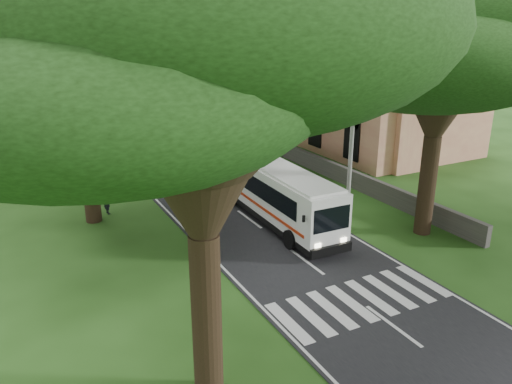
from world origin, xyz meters
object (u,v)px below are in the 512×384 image
pole_near (351,146)px  pole_far (150,77)px  church (354,88)px  pole_mid (213,99)px  distant_car_c (94,95)px  pedestrian (107,201)px  coach_bus (275,191)px  distant_car_a (86,114)px

pole_near → pole_far: bearing=90.0°
church → pole_mid: bearing=160.2°
church → distant_car_c: (-17.06, 37.23, -4.23)m
pole_far → pedestrian: 35.66m
coach_bus → pedestrian: (-8.35, 5.50, -0.99)m
church → pole_mid: size_ratio=3.00×
distant_car_c → pole_near: bearing=106.7°
pole_mid → pole_far: size_ratio=1.00×
pole_far → pole_near: bearing=-90.0°
pole_near → pole_far: (0.00, 40.00, 0.00)m
distant_car_a → church: bearing=130.3°
pole_near → distant_car_a: pole_near is taller
pole_far → pedestrian: bearing=-110.7°
coach_bus → distant_car_c: (-0.51, 51.48, -1.09)m
pole_mid → distant_car_c: (-4.70, 32.77, -3.50)m
pole_near → pole_mid: size_ratio=1.00×
coach_bus → distant_car_c: bearing=91.9°
distant_car_a → pedestrian: (-4.04, -30.45, 0.03)m
pole_near → distant_car_c: (-4.70, 52.77, -3.50)m
church → distant_car_a: church is taller
pole_mid → pole_far: 20.00m
pole_far → distant_car_c: size_ratio=1.79×
church → pedestrian: church is taller
coach_bus → distant_car_a: 36.22m
pole_far → pole_mid: bearing=-90.0°
church → distant_car_a: size_ratio=5.81×
pole_near → pole_mid: (0.00, 20.00, 0.00)m
church → coach_bus: 22.07m
church → coach_bus: (-16.56, -14.25, -3.15)m
pole_mid → pole_far: same height
pole_mid → distant_car_a: (-8.50, 17.24, -3.45)m
distant_car_c → pedestrian: 46.64m
pole_far → distant_car_a: 9.58m
church → distant_car_c: 41.17m
distant_car_a → pedestrian: pedestrian is taller
pole_near → pedestrian: pole_near is taller
pole_mid → church: bearing=-19.8°
coach_bus → pole_near: bearing=-15.8°
church → pole_far: bearing=116.8°
church → coach_bus: church is taller
pole_near → distant_car_a: size_ratio=1.94×
pole_mid → distant_car_a: pole_mid is taller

